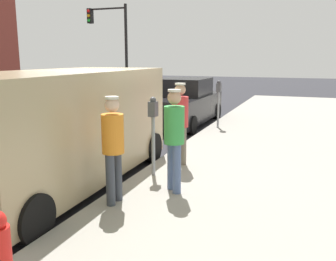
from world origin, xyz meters
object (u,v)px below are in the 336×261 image
object	(u,v)px
pedestrian_in_red	(180,119)
traffic_light_corner	(112,36)
pedestrian_in_orange	(113,143)
pedestrian_in_green	(174,134)
parked_sedan_ahead	(183,104)
parking_meter_near	(153,123)
parking_meter_far	(219,96)
parked_van	(62,126)

from	to	relation	value
pedestrian_in_red	traffic_light_corner	distance (m)	14.10
pedestrian_in_orange	pedestrian_in_red	world-z (taller)	pedestrian_in_red
pedestrian_in_green	parked_sedan_ahead	bearing A→B (deg)	107.44
parked_sedan_ahead	parking_meter_near	bearing A→B (deg)	-76.39
pedestrian_in_green	pedestrian_in_red	bearing A→B (deg)	105.41
pedestrian_in_red	pedestrian_in_green	size ratio (longest dim) A/B	1.00
parking_meter_far	pedestrian_in_red	size ratio (longest dim) A/B	0.88
traffic_light_corner	pedestrian_in_green	bearing A→B (deg)	-57.18
parking_meter_far	traffic_light_corner	world-z (taller)	traffic_light_corner
parking_meter_far	pedestrian_in_red	world-z (taller)	pedestrian_in_red
parking_meter_far	pedestrian_in_green	bearing A→B (deg)	-83.65
pedestrian_in_orange	parking_meter_near	bearing A→B (deg)	89.02
parking_meter_near	pedestrian_in_orange	bearing A→B (deg)	-90.98
parking_meter_near	parked_van	size ratio (longest dim) A/B	0.29
pedestrian_in_red	traffic_light_corner	xyz separation A→B (m)	(-7.91, 11.43, 2.37)
pedestrian_in_red	pedestrian_in_orange	bearing A→B (deg)	-97.30
pedestrian_in_orange	traffic_light_corner	size ratio (longest dim) A/B	0.32
parked_van	traffic_light_corner	xyz separation A→B (m)	(-6.15, 12.97, 2.36)
parking_meter_far	parked_sedan_ahead	size ratio (longest dim) A/B	0.34
parked_sedan_ahead	parked_van	bearing A→B (deg)	-89.75
parking_meter_near	parked_sedan_ahead	xyz separation A→B (m)	(-1.53, 6.32, -0.43)
pedestrian_in_orange	parked_sedan_ahead	bearing A→B (deg)	100.89
parked_van	pedestrian_in_red	bearing A→B (deg)	41.25
parking_meter_near	parked_sedan_ahead	world-z (taller)	parking_meter_near
pedestrian_in_green	parked_van	world-z (taller)	parked_van
parking_meter_far	parked_van	xyz separation A→B (m)	(-1.50, -6.10, -0.03)
parking_meter_far	traffic_light_corner	xyz separation A→B (m)	(-7.65, 6.87, 2.34)
parking_meter_near	parking_meter_far	size ratio (longest dim) A/B	1.00
pedestrian_in_red	parking_meter_near	bearing A→B (deg)	-108.81
pedestrian_in_orange	traffic_light_corner	xyz separation A→B (m)	(-7.62, 13.71, 2.41)
pedestrian_in_green	parked_van	distance (m)	2.17
pedestrian_in_orange	parked_sedan_ahead	xyz separation A→B (m)	(-1.50, 7.82, -0.36)
traffic_light_corner	parked_van	bearing A→B (deg)	-64.65
pedestrian_in_orange	traffic_light_corner	bearing A→B (deg)	119.07
pedestrian_in_orange	pedestrian_in_green	distance (m)	1.07
traffic_light_corner	pedestrian_in_orange	bearing A→B (deg)	-60.93
parked_van	traffic_light_corner	distance (m)	14.55
traffic_light_corner	parking_meter_near	bearing A→B (deg)	-57.94
parking_meter_near	traffic_light_corner	distance (m)	14.59
parked_sedan_ahead	parking_meter_far	bearing A→B (deg)	-32.74
parking_meter_near	traffic_light_corner	xyz separation A→B (m)	(-7.65, 12.21, 2.34)
parking_meter_near	pedestrian_in_red	world-z (taller)	pedestrian_in_red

